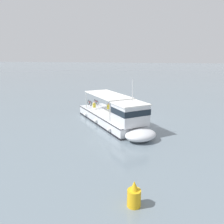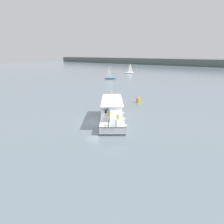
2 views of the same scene
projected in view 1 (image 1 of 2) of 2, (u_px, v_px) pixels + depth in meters
The scene contains 3 objects.
ground_plane at pixel (128, 120), 26.46m from camera, with size 400.00×400.00×0.00m, color slate.
ferry_main at pixel (116, 118), 23.83m from camera, with size 10.69×11.61×5.32m.
channel_buoy at pixel (134, 196), 11.33m from camera, with size 0.70×0.70×1.40m.
Camera 1 is at (-4.43, 25.09, 7.45)m, focal length 36.16 mm.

